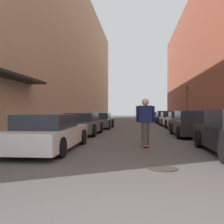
% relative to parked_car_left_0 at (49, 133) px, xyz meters
% --- Properties ---
extents(ground, '(104.86, 104.86, 0.00)m').
position_rel_parked_car_left_0_xyz_m(ground, '(3.07, 13.23, -0.60)').
color(ground, '#4C4947').
extents(curb_strip_left, '(1.80, 47.66, 0.12)m').
position_rel_parked_car_left_0_xyz_m(curb_strip_left, '(-1.93, 18.00, -0.54)').
color(curb_strip_left, gray).
rests_on(curb_strip_left, ground).
extents(curb_strip_right, '(1.80, 47.66, 0.12)m').
position_rel_parked_car_left_0_xyz_m(curb_strip_right, '(8.08, 18.00, -0.54)').
color(curb_strip_right, gray).
rests_on(curb_strip_right, ground).
extents(building_row_left, '(4.90, 47.66, 15.39)m').
position_rel_parked_car_left_0_xyz_m(building_row_left, '(-4.83, 18.00, 7.09)').
color(building_row_left, tan).
rests_on(building_row_left, ground).
extents(building_row_right, '(4.90, 47.66, 14.35)m').
position_rel_parked_car_left_0_xyz_m(building_row_right, '(10.98, 18.00, 6.57)').
color(building_row_right, brown).
rests_on(building_row_right, ground).
extents(parked_car_left_0, '(1.92, 4.79, 1.25)m').
position_rel_parked_car_left_0_xyz_m(parked_car_left_0, '(0.00, 0.00, 0.00)').
color(parked_car_left_0, silver).
rests_on(parked_car_left_0, ground).
extents(parked_car_left_1, '(1.90, 4.05, 1.25)m').
position_rel_parked_car_left_0_xyz_m(parked_car_left_1, '(-0.07, 5.67, 0.00)').
color(parked_car_left_1, '#515459').
rests_on(parked_car_left_1, ground).
extents(parked_car_left_2, '(2.04, 4.34, 1.21)m').
position_rel_parked_car_left_0_xyz_m(parked_car_left_2, '(0.07, 10.90, -0.01)').
color(parked_car_left_2, '#515459').
rests_on(parked_car_left_2, ground).
extents(parked_car_right_1, '(2.04, 3.96, 1.38)m').
position_rel_parked_car_left_0_xyz_m(parked_car_right_1, '(6.02, 5.19, 0.05)').
color(parked_car_right_1, '#232326').
rests_on(parked_car_right_1, ground).
extents(parked_car_right_2, '(1.87, 4.16, 1.29)m').
position_rel_parked_car_left_0_xyz_m(parked_car_right_2, '(6.19, 10.15, 0.03)').
color(parked_car_right_2, silver).
rests_on(parked_car_right_2, ground).
extents(parked_car_right_3, '(2.07, 4.04, 1.27)m').
position_rel_parked_car_left_0_xyz_m(parked_car_right_3, '(6.18, 14.97, 0.02)').
color(parked_car_right_3, silver).
rests_on(parked_car_right_3, ground).
extents(parked_car_right_4, '(2.03, 4.11, 1.37)m').
position_rel_parked_car_left_0_xyz_m(parked_car_right_4, '(6.08, 19.64, 0.07)').
color(parked_car_right_4, navy).
rests_on(parked_car_right_4, ground).
extents(parked_car_right_5, '(1.88, 4.77, 1.20)m').
position_rel_parked_car_left_0_xyz_m(parked_car_right_5, '(6.05, 25.54, -0.02)').
color(parked_car_right_5, navy).
rests_on(parked_car_right_5, ground).
extents(skateboarder, '(0.71, 0.78, 1.84)m').
position_rel_parked_car_left_0_xyz_m(skateboarder, '(3.38, 1.14, 0.54)').
color(skateboarder, brown).
rests_on(skateboarder, ground).
extents(manhole_cover, '(0.70, 0.70, 0.02)m').
position_rel_parked_car_left_0_xyz_m(manhole_cover, '(3.66, -2.50, -0.59)').
color(manhole_cover, '#332D28').
rests_on(manhole_cover, ground).
extents(traffic_light, '(0.16, 0.22, 3.97)m').
position_rel_parked_car_left_0_xyz_m(traffic_light, '(8.47, 19.43, 1.94)').
color(traffic_light, '#2D2D2D').
rests_on(traffic_light, curb_strip_right).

